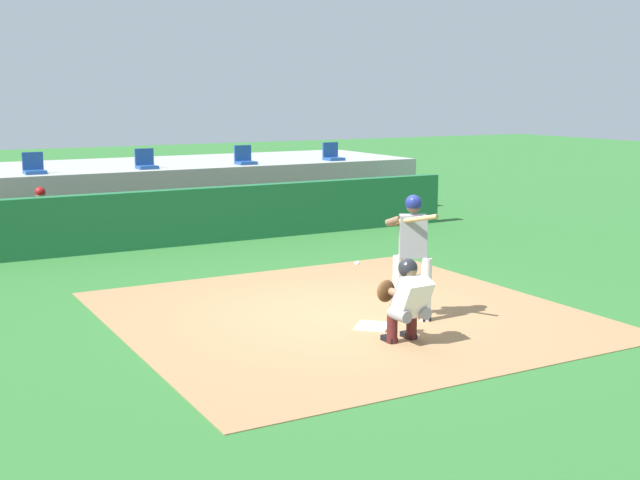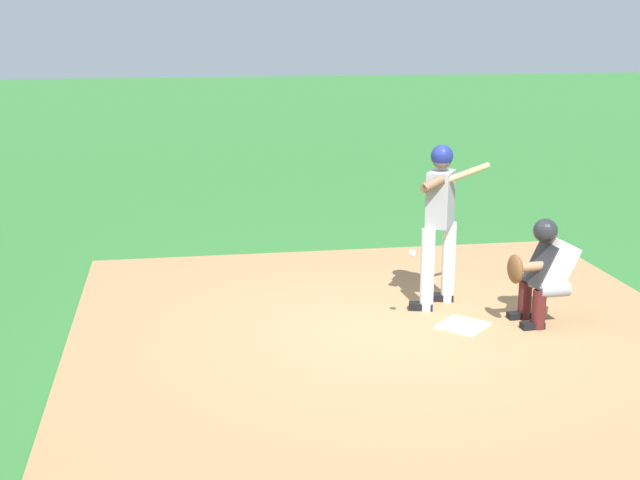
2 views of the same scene
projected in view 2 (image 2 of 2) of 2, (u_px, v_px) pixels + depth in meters
name	position (u px, v px, depth m)	size (l,w,h in m)	color
ground_plane	(388.00, 332.00, 8.79)	(80.00, 80.00, 0.00)	#2D6B2D
dirt_infield	(388.00, 331.00, 8.79)	(6.40, 6.40, 0.01)	#9E754C
home_plate	(463.00, 325.00, 8.92)	(0.44, 0.44, 0.02)	white
batter_at_plate	(440.00, 216.00, 9.31)	(0.55, 0.90, 1.80)	silver
catcher_crouched	(542.00, 268.00, 8.88)	(0.50, 1.74, 1.13)	gray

